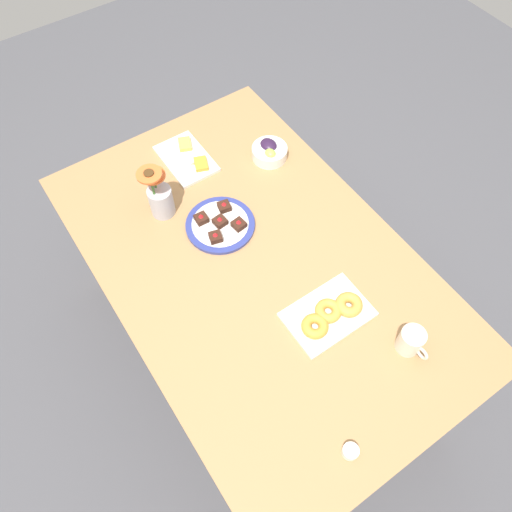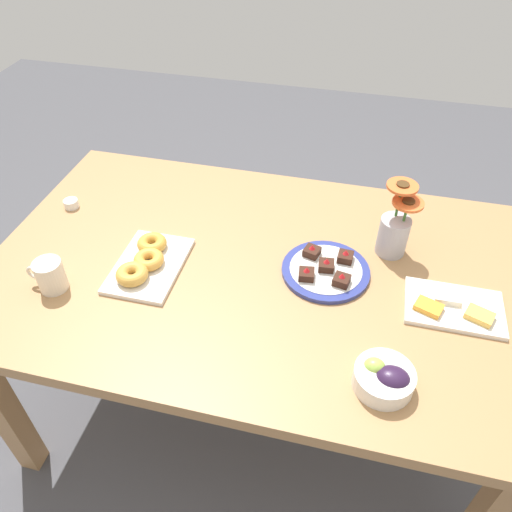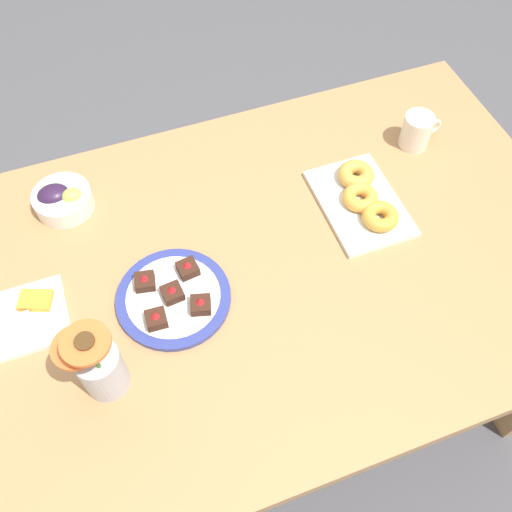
{
  "view_description": "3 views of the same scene",
  "coord_description": "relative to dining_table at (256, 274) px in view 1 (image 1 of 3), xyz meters",
  "views": [
    {
      "loc": [
        0.77,
        -0.52,
        2.25
      ],
      "look_at": [
        0.0,
        0.0,
        0.78
      ],
      "focal_mm": 35.0,
      "sensor_mm": 36.0,
      "label": 1
    },
    {
      "loc": [
        -0.26,
        1.05,
        1.76
      ],
      "look_at": [
        0.0,
        0.0,
        0.78
      ],
      "focal_mm": 35.0,
      "sensor_mm": 36.0,
      "label": 2
    },
    {
      "loc": [
        -0.25,
        -0.67,
        1.86
      ],
      "look_at": [
        0.0,
        0.0,
        0.78
      ],
      "focal_mm": 40.0,
      "sensor_mm": 36.0,
      "label": 3
    }
  ],
  "objects": [
    {
      "name": "jam_cup_honey",
      "position": [
        0.68,
        -0.14,
        0.1
      ],
      "size": [
        0.05,
        0.05,
        0.03
      ],
      "color": "white",
      "rests_on": "dining_table"
    },
    {
      "name": "coffee_mug",
      "position": [
        0.54,
        0.22,
        0.13
      ],
      "size": [
        0.11,
        0.08,
        0.09
      ],
      "color": "silver",
      "rests_on": "dining_table"
    },
    {
      "name": "dining_table",
      "position": [
        0.0,
        0.0,
        0.0
      ],
      "size": [
        1.6,
        1.0,
        0.74
      ],
      "color": "#A87A4C",
      "rests_on": "ground_plane"
    },
    {
      "name": "croissant_platter",
      "position": [
        0.31,
        0.08,
        0.11
      ],
      "size": [
        0.19,
        0.28,
        0.05
      ],
      "color": "white",
      "rests_on": "dining_table"
    },
    {
      "name": "dessert_plate",
      "position": [
        -0.2,
        -0.02,
        0.1
      ],
      "size": [
        0.26,
        0.26,
        0.05
      ],
      "color": "navy",
      "rests_on": "dining_table"
    },
    {
      "name": "grape_bowl",
      "position": [
        -0.39,
        0.33,
        0.12
      ],
      "size": [
        0.14,
        0.14,
        0.07
      ],
      "color": "white",
      "rests_on": "dining_table"
    },
    {
      "name": "flower_vase",
      "position": [
        -0.38,
        -0.16,
        0.17
      ],
      "size": [
        0.11,
        0.11,
        0.23
      ],
      "color": "#B2B2BC",
      "rests_on": "dining_table"
    },
    {
      "name": "cheese_platter",
      "position": [
        -0.56,
        0.04,
        0.1
      ],
      "size": [
        0.26,
        0.17,
        0.03
      ],
      "color": "white",
      "rests_on": "dining_table"
    },
    {
      "name": "ground_plane",
      "position": [
        0.0,
        0.0,
        -0.65
      ],
      "size": [
        6.0,
        6.0,
        0.0
      ],
      "primitive_type": "plane",
      "color": "#4C4C51"
    }
  ]
}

